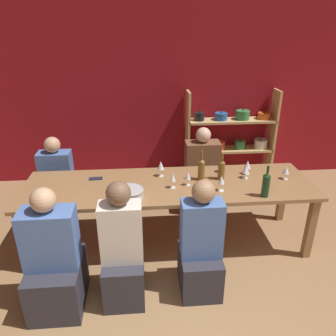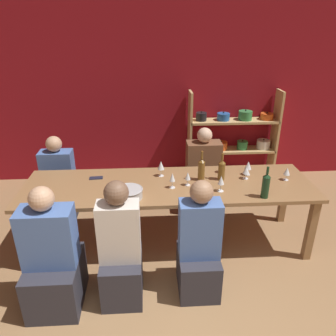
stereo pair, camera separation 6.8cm
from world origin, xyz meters
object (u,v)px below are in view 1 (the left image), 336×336
at_px(dining_table, 169,190).
at_px(person_near_c, 123,257).
at_px(wine_bottle_green, 266,184).
at_px(wine_glass_empty_d, 188,176).
at_px(shelf_unit, 228,143).
at_px(wine_glass_red_b, 221,180).
at_px(wine_glass_empty_b, 161,166).
at_px(wine_glass_white_b, 286,171).
at_px(wine_glass_white_a, 221,164).
at_px(wine_glass_empty_c, 248,165).
at_px(person_near_b, 55,266).
at_px(person_far_b, 201,179).
at_px(mixing_bowl, 130,193).
at_px(person_near_a, 200,251).
at_px(wine_bottle_dark, 221,169).
at_px(wine_bottle_amber, 201,169).
at_px(person_far_a, 59,188).
at_px(wine_glass_red_a, 246,170).
at_px(cell_phone, 96,179).
at_px(wine_glass_empty_a, 173,177).

distance_m(dining_table, person_near_c, 0.96).
relative_size(wine_bottle_green, wine_glass_empty_d, 2.16).
height_order(shelf_unit, wine_glass_red_b, shelf_unit).
bearing_deg(wine_glass_empty_b, wine_glass_white_b, -7.85).
xyz_separation_m(wine_glass_white_a, person_near_c, (-1.13, -1.06, -0.42)).
bearing_deg(wine_glass_empty_b, wine_glass_empty_c, -1.60).
bearing_deg(person_near_b, wine_glass_empty_c, 26.77).
distance_m(wine_bottle_green, person_near_b, 2.15).
xyz_separation_m(wine_bottle_green, person_far_b, (-0.43, 1.19, -0.50)).
bearing_deg(shelf_unit, mixing_bowl, -127.91).
xyz_separation_m(wine_glass_white_b, person_near_a, (-1.09, -0.77, -0.44)).
bearing_deg(mixing_bowl, wine_glass_red_b, 4.75).
bearing_deg(wine_bottle_dark, dining_table, -172.48).
bearing_deg(wine_glass_white_b, person_far_b, 134.16).
xyz_separation_m(wine_bottle_amber, wine_glass_white_b, (0.96, -0.06, -0.03)).
relative_size(wine_bottle_amber, person_far_a, 0.31).
bearing_deg(person_near_b, wine_glass_red_a, 24.97).
distance_m(shelf_unit, wine_glass_red_b, 1.98).
height_order(person_near_b, person_far_b, person_near_b).
relative_size(dining_table, mixing_bowl, 11.25).
height_order(wine_bottle_green, wine_glass_red_b, wine_bottle_green).
relative_size(mixing_bowl, wine_glass_empty_b, 1.52).
distance_m(person_far_a, person_near_b, 1.62).
bearing_deg(wine_glass_red_b, dining_table, 159.97).
relative_size(shelf_unit, wine_glass_empty_c, 8.69).
height_order(shelf_unit, wine_glass_empty_b, shelf_unit).
bearing_deg(wine_glass_white_b, mixing_bowl, -170.41).
relative_size(mixing_bowl, person_far_a, 0.26).
height_order(wine_glass_white_a, person_near_a, person_near_a).
bearing_deg(cell_phone, wine_glass_white_a, 2.82).
xyz_separation_m(wine_bottle_dark, person_far_b, (-0.07, 0.76, -0.49)).
bearing_deg(wine_glass_empty_d, wine_glass_red_a, 10.15).
height_order(wine_glass_red_a, person_near_c, person_near_c).
xyz_separation_m(wine_glass_empty_a, wine_glass_empty_d, (0.17, 0.05, -0.01)).
bearing_deg(shelf_unit, person_near_b, -131.06).
bearing_deg(person_near_b, wine_bottle_dark, 28.43).
distance_m(wine_glass_empty_d, wine_glass_white_b, 1.12).
relative_size(mixing_bowl, wine_bottle_green, 0.84).
height_order(wine_glass_empty_a, wine_glass_empty_b, wine_glass_empty_b).
bearing_deg(wine_glass_empty_a, person_far_b, 62.20).
bearing_deg(cell_phone, person_far_b, 25.65).
height_order(shelf_unit, person_near_b, shelf_unit).
height_order(wine_glass_empty_d, person_near_a, person_near_a).
bearing_deg(dining_table, wine_glass_empty_b, 109.01).
relative_size(wine_bottle_dark, wine_glass_red_a, 2.11).
xyz_separation_m(mixing_bowl, cell_phone, (-0.40, 0.47, -0.05)).
xyz_separation_m(person_far_a, person_near_b, (0.31, -1.59, 0.04)).
distance_m(wine_glass_empty_a, person_near_c, 0.99).
height_order(dining_table, wine_bottle_dark, wine_bottle_dark).
xyz_separation_m(shelf_unit, person_near_a, (-0.87, -2.43, -0.18)).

